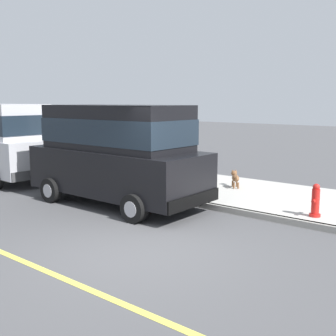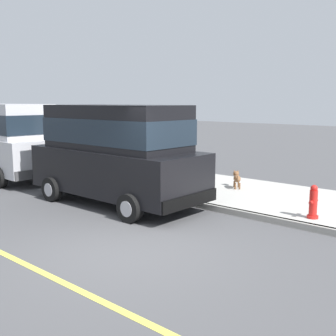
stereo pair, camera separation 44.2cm
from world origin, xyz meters
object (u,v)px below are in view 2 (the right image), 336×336
at_px(car_black_van, 116,150).
at_px(fire_hydrant, 313,203).
at_px(dog_brown, 237,178).
at_px(car_silver_van, 5,137).

relative_size(car_black_van, fire_hydrant, 6.76).
xyz_separation_m(car_black_van, dog_brown, (3.18, -1.60, -0.97)).
bearing_deg(car_silver_van, dog_brown, -65.94).
bearing_deg(dog_brown, fire_hydrant, -119.22).
bearing_deg(fire_hydrant, car_black_van, 108.73).
relative_size(car_black_van, dog_brown, 7.88).
bearing_deg(fire_hydrant, car_silver_van, 98.83).
relative_size(car_silver_van, dog_brown, 7.97).
xyz_separation_m(car_silver_van, fire_hydrant, (1.57, -10.14, -0.92)).
distance_m(car_black_van, fire_hydrant, 4.87).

